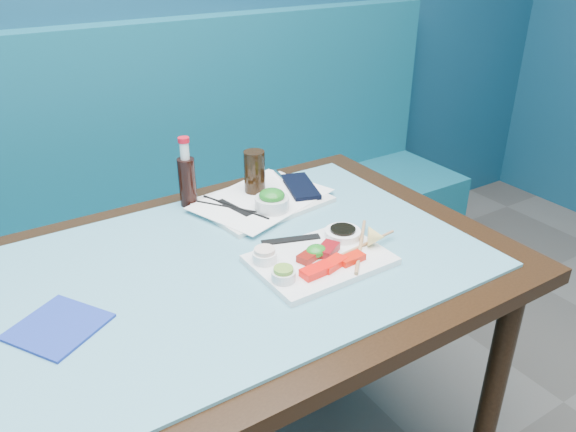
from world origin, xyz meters
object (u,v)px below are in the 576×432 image
serving_tray (262,201)px  seaweed_bowl (272,204)px  cola_bottle_body (187,182)px  blue_napkin (58,327)px  booth_bench (127,251)px  cola_glass (255,172)px  dining_table (223,298)px  sashimi_plate (320,260)px

serving_tray → seaweed_bowl: 0.08m
seaweed_bowl → cola_bottle_body: 0.25m
cola_bottle_body → blue_napkin: bearing=-139.8°
booth_bench → blue_napkin: bearing=-113.3°
cola_glass → cola_bottle_body: 0.20m
dining_table → blue_napkin: blue_napkin is taller
cola_glass → blue_napkin: size_ratio=0.80×
cola_glass → blue_napkin: cola_glass is taller
dining_table → sashimi_plate: bearing=-29.5°
dining_table → cola_glass: bearing=48.3°
dining_table → sashimi_plate: sashimi_plate is taller
cola_bottle_body → blue_napkin: (-0.45, -0.38, -0.07)m
dining_table → seaweed_bowl: size_ratio=14.69×
serving_tray → seaweed_bowl: bearing=-104.9°
serving_tray → cola_glass: 0.09m
serving_tray → cola_glass: (0.01, 0.05, 0.07)m
blue_napkin → seaweed_bowl: bearing=17.7°
booth_bench → seaweed_bowl: (0.24, -0.67, 0.42)m
sashimi_plate → blue_napkin: (-0.58, 0.08, -0.00)m
cola_glass → blue_napkin: bearing=-152.8°
sashimi_plate → serving_tray: 0.36m
booth_bench → blue_napkin: size_ratio=18.90×
dining_table → cola_glass: cola_glass is taller
dining_table → cola_glass: (0.26, 0.29, 0.17)m
booth_bench → dining_table: booth_bench is taller
seaweed_bowl → cola_bottle_body: (-0.17, 0.18, 0.04)m
sashimi_plate → cola_bottle_body: size_ratio=2.24×
sashimi_plate → seaweed_bowl: seaweed_bowl is taller
booth_bench → cola_glass: 0.76m
dining_table → cola_bottle_body: (0.07, 0.35, 0.16)m
serving_tray → seaweed_bowl: seaweed_bowl is taller
blue_napkin → cola_glass: bearing=27.2°
booth_bench → cola_bottle_body: 0.67m
cola_glass → cola_bottle_body: (-0.19, 0.05, -0.01)m
booth_bench → cola_bottle_body: bearing=-81.7°
seaweed_bowl → cola_glass: size_ratio=0.75×
serving_tray → cola_glass: size_ratio=2.75×
sashimi_plate → cola_bottle_body: bearing=105.4°
seaweed_bowl → blue_napkin: (-0.62, -0.20, -0.03)m
sashimi_plate → cola_glass: size_ratio=2.47×
dining_table → blue_napkin: bearing=-174.9°
dining_table → blue_napkin: 0.39m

